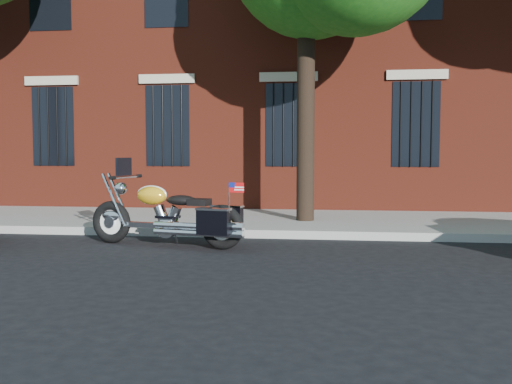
# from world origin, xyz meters

# --- Properties ---
(ground) EXTENTS (120.00, 120.00, 0.00)m
(ground) POSITION_xyz_m (0.00, 0.00, 0.00)
(ground) COLOR black
(ground) RESTS_ON ground
(curb) EXTENTS (40.00, 0.16, 0.15)m
(curb) POSITION_xyz_m (0.00, 1.38, 0.07)
(curb) COLOR gray
(curb) RESTS_ON ground
(sidewalk) EXTENTS (40.00, 3.60, 0.15)m
(sidewalk) POSITION_xyz_m (0.00, 3.26, 0.07)
(sidewalk) COLOR gray
(sidewalk) RESTS_ON ground
(building) EXTENTS (26.00, 10.08, 12.00)m
(building) POSITION_xyz_m (0.00, 10.06, 6.00)
(building) COLOR maroon
(building) RESTS_ON ground
(motorcycle) EXTENTS (2.76, 1.19, 1.45)m
(motorcycle) POSITION_xyz_m (-1.55, 0.21, 0.49)
(motorcycle) COLOR black
(motorcycle) RESTS_ON ground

